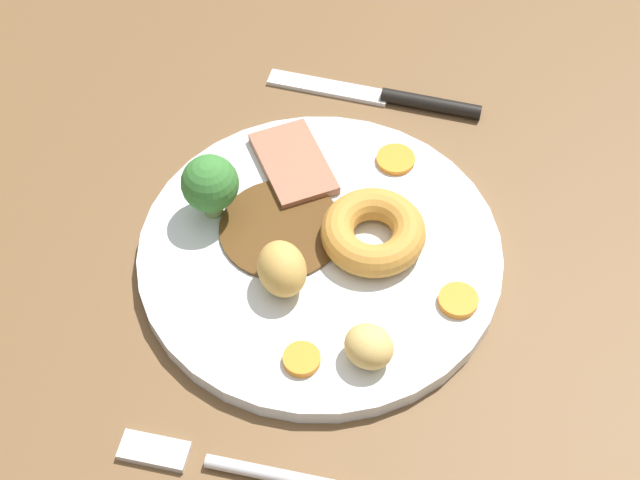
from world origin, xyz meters
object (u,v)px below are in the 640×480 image
Objects in this scene: roast_potato_left at (289,271)px; broccoli_floret at (210,184)px; meat_slice_main at (293,164)px; carrot_coin_side at (396,159)px; dinner_plate at (320,254)px; fork at (226,465)px; carrot_coin_back at (458,300)px; roast_potato_right at (369,346)px; carrot_coin_front at (302,359)px; knife at (393,98)px; yorkshire_pudding at (373,232)px.

broccoli_floret is at bearing 58.00° from roast_potato_left.
meat_slice_main reaches higher than carrot_coin_side.
dinner_plate is 8.80× the size of carrot_coin_side.
carrot_coin_back is at bearing -131.14° from fork.
roast_potato_right is 1.13× the size of carrot_coin_side.
fork is at bearing 162.99° from carrot_coin_front.
carrot_coin_front is at bearing -112.16° from fork.
roast_potato_right is at bearing -145.35° from meat_slice_main.
knife is at bearing 10.83° from roast_potato_right.
carrot_coin_front reaches higher than dinner_plate.
knife is at bearing -3.14° from dinner_plate.
meat_slice_main is 0.51× the size of fork.
carrot_coin_side is (8.25, 0.38, -1.00)cm from yorkshire_pudding.
meat_slice_main is 7.97cm from broccoli_floret.
yorkshire_pudding is 2.72× the size of carrot_coin_back.
roast_potato_right is (-9.48, -2.29, 0.19)cm from yorkshire_pudding.
yorkshire_pudding is 2.52× the size of carrot_coin_side.
meat_slice_main is at bearing -86.97° from fork.
roast_potato_left is 14.52cm from carrot_coin_side.
yorkshire_pudding is 7.97cm from carrot_coin_back.
carrot_coin_back is at bearing -98.83° from dinner_plate.
yorkshire_pudding is 12.46cm from broccoli_floret.
broccoli_floret reaches higher than roast_potato_left.
carrot_coin_front is at bearing -134.99° from broccoli_floret.
roast_potato_right is (-14.76, -10.20, 1.01)cm from meat_slice_main.
meat_slice_main is at bearing 61.20° from knife.
roast_potato_left is 8.02cm from roast_potato_right.
roast_potato_left is at bearing 163.88° from dinner_plate.
yorkshire_pudding is (-5.28, -7.91, 0.83)cm from meat_slice_main.
knife is at bearing -98.07° from fork.
carrot_coin_back is (6.13, -4.88, -1.13)cm from roast_potato_right.
knife is at bearing -5.52° from roast_potato_left.
carrot_coin_side is 0.56× the size of broccoli_floret.
knife is (25.48, 4.87, -2.36)cm from roast_potato_right.
meat_slice_main is at bearing 20.09° from carrot_coin_front.
fork is 0.83× the size of knife.
carrot_coin_side is at bearing -17.72° from dinner_plate.
yorkshire_pudding is 19.87cm from fork.
carrot_coin_back is at bearing -79.56° from roast_potato_left.
roast_potato_right is at bearing -143.14° from dinner_plate.
fork is at bearing 171.72° from carrot_coin_side.
broccoli_floret reaches higher than knife.
fork is (-15.91, 11.55, -1.30)cm from carrot_coin_back.
roast_potato_right reaches higher than dinner_plate.
meat_slice_main is 24.83cm from fork.
knife is (10.72, -5.33, -1.35)cm from meat_slice_main.
carrot_coin_front is (-16.42, -6.01, -0.10)cm from meat_slice_main.
fork is at bearing 167.17° from yorkshire_pudding.
carrot_coin_side reaches higher than fork.
carrot_coin_back is at bearing -146.91° from carrot_coin_side.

